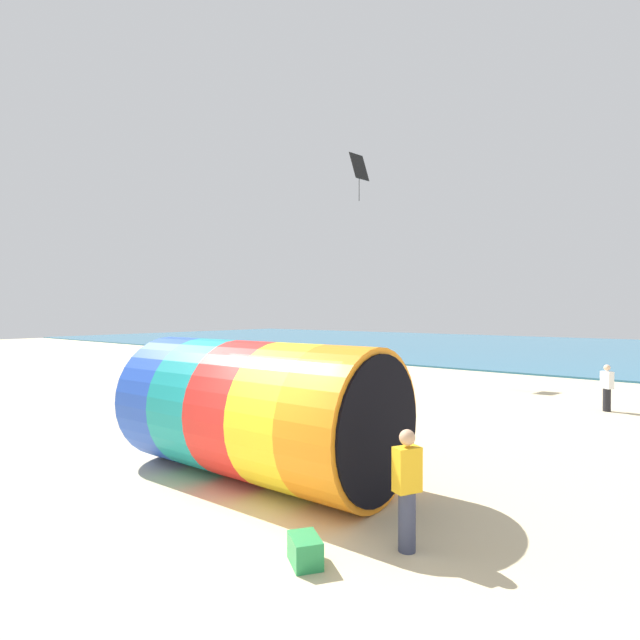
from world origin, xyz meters
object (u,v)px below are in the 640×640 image
object	(u,v)px
giant_inflatable_tube	(257,410)
bystander_far_left	(252,370)
bystander_near_water	(607,388)
cooler_box	(305,550)
bystander_mid_beach	(374,376)
kite_handler	(407,489)
kite_black_diamond	(359,167)

from	to	relation	value
giant_inflatable_tube	bystander_far_left	world-z (taller)	giant_inflatable_tube
bystander_near_water	cooler_box	size ratio (longest dim) A/B	2.95
giant_inflatable_tube	cooler_box	xyz separation A→B (m)	(2.90, -1.94, -1.17)
giant_inflatable_tube	bystander_far_left	bearing A→B (deg)	137.17
bystander_near_water	bystander_far_left	xyz separation A→B (m)	(-12.00, -4.53, 0.10)
bystander_mid_beach	cooler_box	distance (m)	11.90
bystander_far_left	giant_inflatable_tube	bearing A→B (deg)	-42.83
giant_inflatable_tube	kite_handler	bearing A→B (deg)	-12.00
kite_handler	kite_black_diamond	xyz separation A→B (m)	(-11.12, 15.09, 9.77)
giant_inflatable_tube	kite_black_diamond	bearing A→B (deg)	117.26
kite_black_diamond	bystander_far_left	distance (m)	12.03
giant_inflatable_tube	bystander_mid_beach	distance (m)	8.95
bystander_mid_beach	bystander_far_left	world-z (taller)	bystander_mid_beach
giant_inflatable_tube	bystander_far_left	size ratio (longest dim) A/B	3.33
bystander_near_water	kite_handler	bearing A→B (deg)	-91.92
kite_black_diamond	bystander_far_left	xyz separation A→B (m)	(-0.47, -7.03, -9.75)
kite_handler	kite_black_diamond	world-z (taller)	kite_black_diamond
giant_inflatable_tube	bystander_near_water	world-z (taller)	giant_inflatable_tube
bystander_far_left	cooler_box	distance (m)	14.16
bystander_far_left	cooler_box	world-z (taller)	bystander_far_left
giant_inflatable_tube	cooler_box	bearing A→B (deg)	-33.82
kite_black_diamond	bystander_near_water	world-z (taller)	kite_black_diamond
giant_inflatable_tube	cooler_box	distance (m)	3.68
bystander_near_water	bystander_far_left	bearing A→B (deg)	-159.33
kite_black_diamond	bystander_near_water	bearing A→B (deg)	-12.25
cooler_box	giant_inflatable_tube	bearing A→B (deg)	146.18
bystander_far_left	cooler_box	xyz separation A→B (m)	(10.73, -9.20, -0.69)
kite_handler	kite_black_diamond	size ratio (longest dim) A/B	0.68
giant_inflatable_tube	kite_black_diamond	size ratio (longest dim) A/B	2.33
giant_inflatable_tube	cooler_box	world-z (taller)	giant_inflatable_tube
kite_handler	kite_black_diamond	distance (m)	21.14
giant_inflatable_tube	kite_black_diamond	world-z (taller)	kite_black_diamond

